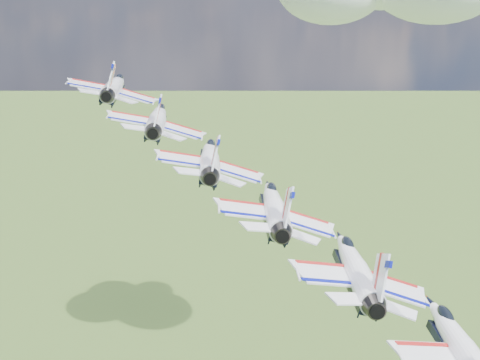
% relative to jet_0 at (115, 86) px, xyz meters
% --- Properties ---
extents(jet_0, '(16.73, 20.10, 7.89)m').
position_rel_jet_0_xyz_m(jet_0, '(0.00, 0.00, 0.00)').
color(jet_0, white).
extents(jet_1, '(16.73, 20.10, 7.89)m').
position_rel_jet_0_xyz_m(jet_1, '(8.71, -7.50, -2.60)').
color(jet_1, white).
extents(jet_2, '(16.73, 20.10, 7.89)m').
position_rel_jet_0_xyz_m(jet_2, '(17.43, -15.00, -5.20)').
color(jet_2, white).
extents(jet_3, '(16.73, 20.10, 7.89)m').
position_rel_jet_0_xyz_m(jet_3, '(26.14, -22.50, -7.80)').
color(jet_3, white).
extents(jet_4, '(16.73, 20.10, 7.89)m').
position_rel_jet_0_xyz_m(jet_4, '(34.85, -29.99, -10.39)').
color(jet_4, white).
extents(jet_5, '(16.73, 20.10, 7.89)m').
position_rel_jet_0_xyz_m(jet_5, '(43.57, -37.49, -12.99)').
color(jet_5, white).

